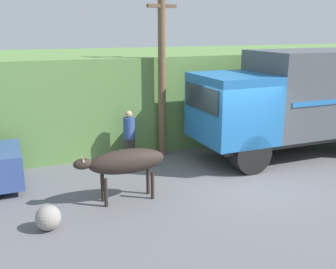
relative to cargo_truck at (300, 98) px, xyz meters
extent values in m
plane|color=slate|center=(-2.87, -1.33, -1.88)|extent=(60.00, 60.00, 0.00)
cube|color=#608C47|center=(-2.87, 5.18, -0.30)|extent=(32.00, 6.59, 3.15)
cube|color=#2D2D2D|center=(-0.16, 0.03, -1.21)|extent=(6.22, 1.88, 0.18)
cube|color=#236BB2|center=(-2.53, 0.03, -0.13)|extent=(2.03, 2.35, 1.98)
cube|color=#232D38|center=(-3.56, 0.03, 0.23)|extent=(0.04, 2.00, 0.69)
cube|color=#4C5156|center=(0.85, 0.03, 0.19)|extent=(4.73, 2.35, 2.62)
cylinder|color=black|center=(-2.43, -0.89, -1.30)|extent=(1.15, 0.52, 1.15)
ellipsoid|color=#2D231E|center=(-6.23, -1.37, -0.88)|extent=(1.86, 0.59, 0.59)
ellipsoid|color=#2D231E|center=(-7.27, -1.37, -0.81)|extent=(0.44, 0.26, 0.26)
cone|color=#B7AD93|center=(-7.27, -1.47, -0.68)|extent=(0.06, 0.06, 0.11)
cone|color=#B7AD93|center=(-7.27, -1.27, -0.68)|extent=(0.06, 0.06, 0.11)
cylinder|color=#2D231E|center=(-6.81, -1.53, -1.53)|extent=(0.09, 0.09, 0.70)
cylinder|color=#2D231E|center=(-6.81, -1.21, -1.53)|extent=(0.09, 0.09, 0.70)
cylinder|color=#2D231E|center=(-5.65, -1.53, -1.53)|extent=(0.09, 0.09, 0.70)
cylinder|color=#2D231E|center=(-5.65, -1.21, -1.53)|extent=(0.09, 0.09, 0.70)
cube|color=#38332D|center=(-5.35, 1.35, -1.50)|extent=(0.35, 0.30, 0.75)
cylinder|color=#334C8C|center=(-5.35, 1.35, -0.79)|extent=(0.47, 0.47, 0.66)
sphere|color=tan|center=(-5.35, 1.35, -0.36)|extent=(0.22, 0.22, 0.22)
cylinder|color=brown|center=(-4.14, 1.63, 0.79)|extent=(0.24, 0.24, 5.33)
cube|color=brown|center=(-4.14, 1.63, 2.81)|extent=(0.90, 0.19, 0.10)
sphere|color=gray|center=(-8.18, -2.15, -1.61)|extent=(0.53, 0.53, 0.53)
camera|label=1|loc=(-8.71, -9.90, 2.17)|focal=42.00mm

